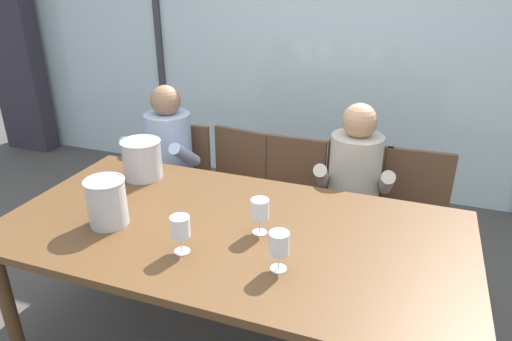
{
  "coord_description": "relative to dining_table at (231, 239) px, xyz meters",
  "views": [
    {
      "loc": [
        0.76,
        -1.73,
        1.92
      ],
      "look_at": [
        0.0,
        0.35,
        0.93
      ],
      "focal_mm": 32.11,
      "sensor_mm": 36.0,
      "label": 1
    }
  ],
  "objects": [
    {
      "name": "wine_glass_near_bucket",
      "position": [
        -0.12,
        -0.26,
        0.19
      ],
      "size": [
        0.08,
        0.08,
        0.17
      ],
      "color": "silver",
      "rests_on": "dining_table"
    },
    {
      "name": "ground",
      "position": [
        0.0,
        1.0,
        -0.71
      ],
      "size": [
        14.0,
        14.0,
        0.0
      ],
      "primitive_type": "plane",
      "color": "#4C4742"
    },
    {
      "name": "chair_center",
      "position": [
        0.02,
        0.97,
        -0.21
      ],
      "size": [
        0.45,
        0.45,
        0.87
      ],
      "rotation": [
        0.0,
        0.0,
        -0.02
      ],
      "color": "brown",
      "rests_on": "ground"
    },
    {
      "name": "chair_near_curtain",
      "position": [
        -0.84,
        0.96,
        -0.21
      ],
      "size": [
        0.46,
        0.46,
        0.87
      ],
      "rotation": [
        0.0,
        0.0,
        0.04
      ],
      "color": "brown",
      "rests_on": "ground"
    },
    {
      "name": "person_beige_jumper",
      "position": [
        0.46,
        0.84,
        -0.03
      ],
      "size": [
        0.49,
        0.63,
        1.19
      ],
      "rotation": [
        0.0,
        0.0,
        0.1
      ],
      "color": "#B7AD9E",
      "rests_on": "ground"
    },
    {
      "name": "hillside_vineyard",
      "position": [
        0.0,
        6.02,
        0.01
      ],
      "size": [
        13.43,
        2.4,
        1.43
      ],
      "primitive_type": "cube",
      "color": "#386633",
      "rests_on": "ground"
    },
    {
      "name": "chair_left_of_center",
      "position": [
        -0.41,
        1.0,
        -0.21
      ],
      "size": [
        0.5,
        0.5,
        0.87
      ],
      "rotation": [
        0.0,
        0.0,
        -0.15
      ],
      "color": "brown",
      "rests_on": "ground"
    },
    {
      "name": "ice_bucket_primary",
      "position": [
        -0.71,
        0.35,
        0.19
      ],
      "size": [
        0.23,
        0.23,
        0.23
      ],
      "color": "#B7B7BC",
      "rests_on": "dining_table"
    },
    {
      "name": "dining_table",
      "position": [
        0.0,
        0.0,
        0.0
      ],
      "size": [
        2.23,
        1.13,
        0.78
      ],
      "color": "brown",
      "rests_on": "ground"
    },
    {
      "name": "window_glass_panel",
      "position": [
        0.0,
        2.24,
        0.59
      ],
      "size": [
        7.43,
        0.03,
        2.6
      ],
      "primitive_type": "cube",
      "color": "silver",
      "rests_on": "ground"
    },
    {
      "name": "chair_near_window_right",
      "position": [
        0.83,
        1.01,
        -0.21
      ],
      "size": [
        0.45,
        0.45,
        0.87
      ],
      "rotation": [
        0.0,
        0.0,
        0.03
      ],
      "color": "brown",
      "rests_on": "ground"
    },
    {
      "name": "curtain_heavy_drape",
      "position": [
        -3.37,
        2.06,
        0.59
      ],
      "size": [
        0.56,
        0.2,
        2.6
      ],
      "primitive_type": "cube",
      "color": "#332D38",
      "rests_on": "ground"
    },
    {
      "name": "ice_bucket_secondary",
      "position": [
        -0.57,
        -0.17,
        0.19
      ],
      "size": [
        0.19,
        0.19,
        0.23
      ],
      "color": "#B7B7BC",
      "rests_on": "dining_table"
    },
    {
      "name": "wine_glass_by_left_taster",
      "position": [
        0.15,
        -0.0,
        0.19
      ],
      "size": [
        0.08,
        0.08,
        0.17
      ],
      "color": "silver",
      "rests_on": "dining_table"
    },
    {
      "name": "window_mullion_left",
      "position": [
        -1.67,
        2.22,
        0.59
      ],
      "size": [
        0.06,
        0.06,
        2.6
      ],
      "primitive_type": "cube",
      "color": "#38383D",
      "rests_on": "ground"
    },
    {
      "name": "person_pale_blue_shirt",
      "position": [
        -0.86,
        0.84,
        -0.03
      ],
      "size": [
        0.46,
        0.61,
        1.19
      ],
      "rotation": [
        0.0,
        0.0,
        0.01
      ],
      "color": "#9EB2D1",
      "rests_on": "ground"
    },
    {
      "name": "chair_right_of_center",
      "position": [
        0.45,
        1.01,
        -0.21
      ],
      "size": [
        0.44,
        0.44,
        0.87
      ],
      "rotation": [
        0.0,
        0.0,
        -0.01
      ],
      "color": "brown",
      "rests_on": "ground"
    },
    {
      "name": "wine_glass_center_pour",
      "position": [
        0.31,
        -0.24,
        0.19
      ],
      "size": [
        0.08,
        0.08,
        0.17
      ],
      "color": "silver",
      "rests_on": "dining_table"
    }
  ]
}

